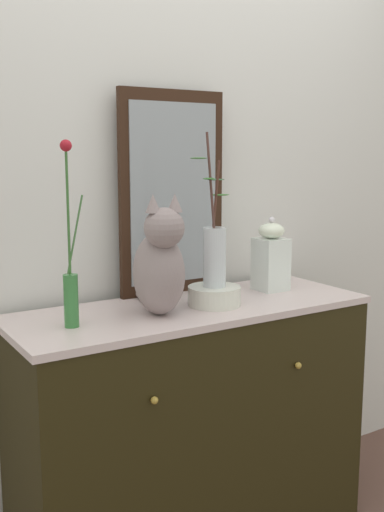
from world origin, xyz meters
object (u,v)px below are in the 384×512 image
(vase_slim_green, at_px, (70,278))
(vase_glass_clear, at_px, (214,252))
(mirror_leaning, at_px, (173,193))
(cat_sitting, at_px, (160,265))
(sideboard, at_px, (192,427))
(bowl_porcelain, at_px, (214,296))
(jar_lidded_porcelain, at_px, (271,258))

(vase_slim_green, height_order, vase_glass_clear, vase_glass_clear)
(mirror_leaning, height_order, cat_sitting, mirror_leaning)
(sideboard, xyz_separation_m, vase_slim_green, (-0.46, -0.03, 0.62))
(vase_slim_green, xyz_separation_m, bowl_porcelain, (0.53, -0.01, -0.12))
(vase_slim_green, height_order, jar_lidded_porcelain, vase_slim_green)
(cat_sitting, xyz_separation_m, vase_glass_clear, (0.23, 0.01, 0.02))
(cat_sitting, distance_m, vase_glass_clear, 0.23)
(jar_lidded_porcelain, bearing_deg, vase_slim_green, -174.73)
(jar_lidded_porcelain, bearing_deg, vase_glass_clear, -165.17)
(bowl_porcelain, height_order, jar_lidded_porcelain, jar_lidded_porcelain)
(bowl_porcelain, relative_size, vase_glass_clear, 0.35)
(vase_glass_clear, distance_m, jar_lidded_porcelain, 0.35)
(mirror_leaning, relative_size, jar_lidded_porcelain, 2.64)
(sideboard, xyz_separation_m, bowl_porcelain, (0.07, -0.04, 0.50))
(cat_sitting, bearing_deg, vase_slim_green, 176.80)
(sideboard, bearing_deg, cat_sitting, -163.57)
(vase_glass_clear, bearing_deg, vase_slim_green, 179.18)
(jar_lidded_porcelain, bearing_deg, bowl_porcelain, -165.04)
(vase_slim_green, height_order, bowl_porcelain, vase_slim_green)
(mirror_leaning, relative_size, vase_slim_green, 1.34)
(bowl_porcelain, xyz_separation_m, jar_lidded_porcelain, (0.33, 0.09, 0.10))
(vase_glass_clear, height_order, jar_lidded_porcelain, vase_glass_clear)
(cat_sitting, distance_m, jar_lidded_porcelain, 0.57)
(vase_slim_green, distance_m, vase_glass_clear, 0.54)
(sideboard, bearing_deg, mirror_leaning, 77.32)
(mirror_leaning, xyz_separation_m, vase_glass_clear, (0.02, -0.26, -0.19))
(mirror_leaning, distance_m, vase_slim_green, 0.61)
(mirror_leaning, bearing_deg, vase_slim_green, -154.21)
(mirror_leaning, distance_m, vase_glass_clear, 0.32)
(vase_slim_green, relative_size, jar_lidded_porcelain, 1.98)
(cat_sitting, bearing_deg, jar_lidded_porcelain, 9.86)
(mirror_leaning, xyz_separation_m, cat_sitting, (-0.21, -0.26, -0.22))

